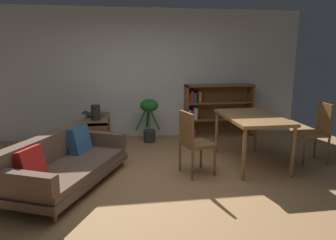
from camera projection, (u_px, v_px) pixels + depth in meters
name	position (u px, v px, depth m)	size (l,w,h in m)	color
ground_plane	(162.00, 186.00, 4.25)	(8.16, 8.16, 0.00)	#A87A4C
back_wall_panel	(145.00, 74.00, 6.58)	(6.80, 0.10, 2.70)	silver
fabric_couch	(64.00, 163.00, 4.22)	(1.59, 2.11, 0.71)	olive
media_console	(98.00, 132.00, 6.02)	(0.44, 1.07, 0.57)	brown
open_laptop	(95.00, 115.00, 6.11)	(0.45, 0.34, 0.09)	#333338
desk_speaker	(96.00, 113.00, 5.74)	(0.17, 0.17, 0.28)	#2D2823
potted_floor_plant	(149.00, 115.00, 6.25)	(0.51, 0.51, 0.89)	#333338
dining_table	(252.00, 121.00, 4.95)	(0.85, 1.38, 0.81)	olive
dining_chair_near	(193.00, 140.00, 4.54)	(0.52, 0.52, 0.96)	brown
dining_chair_far	(316.00, 130.00, 5.09)	(0.47, 0.44, 0.99)	brown
bookshelf	(214.00, 110.00, 6.78)	(1.48, 0.34, 1.13)	brown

